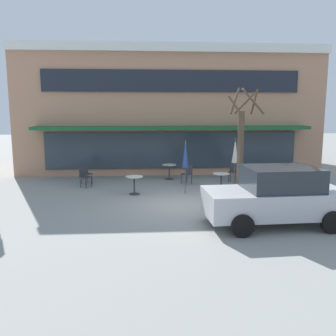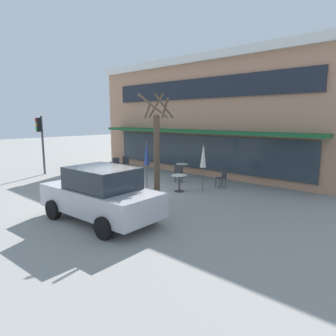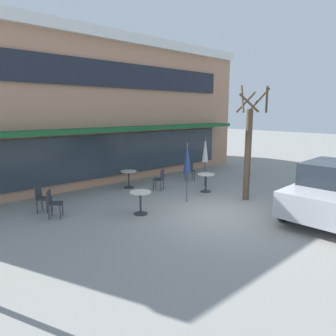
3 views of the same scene
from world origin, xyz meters
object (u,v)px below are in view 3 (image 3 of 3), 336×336
at_px(patio_umbrella_green_folded, 187,159).
at_px(street_tree, 249,147).
at_px(cafe_table_near_wall, 129,176).
at_px(cafe_chair_0, 42,197).
at_px(patio_umbrella_cream_folded, 205,150).
at_px(cafe_chair_1, 160,178).
at_px(parked_sedan, 333,190).
at_px(cafe_table_by_tree, 206,180).
at_px(cafe_chair_2, 190,170).
at_px(cafe_chair_3, 53,202).
at_px(cafe_table_streetside, 140,199).

xyz_separation_m(patio_umbrella_green_folded, street_tree, (1.93, -1.29, 0.38)).
distance_m(cafe_table_near_wall, patio_umbrella_green_folded, 3.38).
bearing_deg(cafe_chair_0, patio_umbrella_cream_folded, -9.79).
height_order(cafe_chair_1, parked_sedan, parked_sedan).
relative_size(patio_umbrella_cream_folded, street_tree, 0.52).
height_order(cafe_table_near_wall, patio_umbrella_green_folded, patio_umbrella_green_folded).
xyz_separation_m(cafe_table_by_tree, patio_umbrella_green_folded, (-1.61, -0.48, 1.11)).
distance_m(cafe_chair_2, cafe_chair_3, 7.05).
bearing_deg(cafe_table_near_wall, cafe_chair_3, -158.33).
distance_m(cafe_table_streetside, street_tree, 4.49).
bearing_deg(cafe_table_by_tree, cafe_chair_1, 131.25).
bearing_deg(cafe_table_near_wall, parked_sedan, -69.95).
bearing_deg(street_tree, cafe_table_streetside, 161.71).
bearing_deg(patio_umbrella_cream_folded, cafe_table_by_tree, -135.85).
bearing_deg(cafe_table_by_tree, street_tree, -79.53).
relative_size(cafe_chair_1, cafe_chair_3, 1.00).
bearing_deg(cafe_table_near_wall, cafe_chair_2, -13.41).
bearing_deg(cafe_table_streetside, cafe_chair_0, 134.84).
height_order(cafe_table_near_wall, cafe_table_streetside, same).
distance_m(cafe_chair_0, street_tree, 7.49).
relative_size(cafe_table_by_tree, cafe_chair_1, 0.85).
bearing_deg(cafe_chair_3, cafe_table_streetside, -34.42).
height_order(cafe_table_by_tree, patio_umbrella_green_folded, patio_umbrella_green_folded).
bearing_deg(patio_umbrella_green_folded, cafe_table_streetside, 178.80).
height_order(cafe_table_near_wall, cafe_chair_1, cafe_chair_1).
relative_size(cafe_table_by_tree, cafe_chair_3, 0.85).
bearing_deg(cafe_table_near_wall, street_tree, -62.05).
bearing_deg(patio_umbrella_green_folded, cafe_table_near_wall, 97.72).
relative_size(cafe_table_streetside, patio_umbrella_green_folded, 0.35).
bearing_deg(cafe_chair_0, cafe_table_streetside, -45.16).
bearing_deg(cafe_chair_3, patio_umbrella_cream_folded, -3.23).
bearing_deg(patio_umbrella_cream_folded, patio_umbrella_green_folded, -152.80).
height_order(cafe_chair_1, cafe_chair_3, same).
xyz_separation_m(cafe_table_by_tree, street_tree, (0.33, -1.76, 1.49)).
distance_m(cafe_table_by_tree, parked_sedan, 4.73).
xyz_separation_m(cafe_chair_1, cafe_chair_3, (-4.69, -0.33, 0.00)).
bearing_deg(cafe_table_near_wall, cafe_chair_1, -58.36).
bearing_deg(parked_sedan, cafe_table_streetside, 135.73).
xyz_separation_m(cafe_table_near_wall, cafe_table_streetside, (-1.66, -3.12, 0.00)).
height_order(cafe_table_by_tree, cafe_chair_2, cafe_chair_2).
xyz_separation_m(cafe_table_by_tree, cafe_chair_2, (1.03, 1.95, 0.01)).
relative_size(cafe_table_near_wall, patio_umbrella_green_folded, 0.35).
relative_size(cafe_chair_2, street_tree, 0.21).
xyz_separation_m(cafe_table_near_wall, patio_umbrella_green_folded, (0.43, -3.16, 1.11)).
bearing_deg(parked_sedan, cafe_chair_3, 138.80).
distance_m(cafe_table_streetside, cafe_chair_3, 2.75).
distance_m(cafe_table_by_tree, street_tree, 2.33).
height_order(cafe_table_streetside, cafe_chair_2, cafe_chair_2).
bearing_deg(cafe_table_by_tree, parked_sedan, -82.07).
bearing_deg(cafe_table_streetside, patio_umbrella_green_folded, -1.20).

